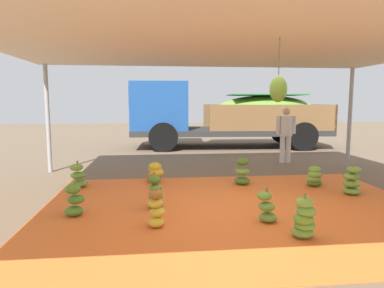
# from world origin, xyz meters

# --- Properties ---
(ground_plane) EXTENTS (40.00, 40.00, 0.00)m
(ground_plane) POSITION_xyz_m (0.00, 3.00, 0.00)
(ground_plane) COLOR brown
(tarp_orange) EXTENTS (6.12, 4.60, 0.01)m
(tarp_orange) POSITION_xyz_m (0.00, 0.00, 0.01)
(tarp_orange) COLOR orange
(tarp_orange) RESTS_ON ground
(tent_canopy) EXTENTS (8.00, 7.00, 2.62)m
(tent_canopy) POSITION_xyz_m (0.00, -0.09, 2.55)
(tent_canopy) COLOR #9EA0A5
(tent_canopy) RESTS_ON ground
(banana_bunch_0) EXTENTS (0.40, 0.41, 0.59)m
(banana_bunch_0) POSITION_xyz_m (0.48, 1.53, 0.26)
(banana_bunch_0) COLOR #477523
(banana_bunch_0) RESTS_ON tarp_orange
(banana_bunch_1) EXTENTS (0.32, 0.33, 0.56)m
(banana_bunch_1) POSITION_xyz_m (-1.27, -0.64, 0.24)
(banana_bunch_1) COLOR gold
(banana_bunch_1) RESTS_ON tarp_orange
(banana_bunch_2) EXTENTS (0.42, 0.43, 0.57)m
(banana_bunch_2) POSITION_xyz_m (2.28, 0.61, 0.25)
(banana_bunch_2) COLOR #6B9E38
(banana_bunch_2) RESTS_ON tarp_orange
(banana_bunch_3) EXTENTS (0.40, 0.41, 0.46)m
(banana_bunch_3) POSITION_xyz_m (-1.28, 1.91, 0.21)
(banana_bunch_3) COLOR #996628
(banana_bunch_3) RESTS_ON tarp_orange
(banana_bunch_4) EXTENTS (0.37, 0.37, 0.56)m
(banana_bunch_4) POSITION_xyz_m (0.54, -1.23, 0.24)
(banana_bunch_4) COLOR #6B9E38
(banana_bunch_4) RESTS_ON tarp_orange
(banana_bunch_5) EXTENTS (0.35, 0.35, 0.52)m
(banana_bunch_5) POSITION_xyz_m (-2.46, -0.07, 0.23)
(banana_bunch_5) COLOR #518428
(banana_bunch_5) RESTS_ON tarp_orange
(banana_bunch_6) EXTENTS (0.32, 0.31, 0.48)m
(banana_bunch_6) POSITION_xyz_m (0.27, -0.62, 0.21)
(banana_bunch_6) COLOR #6B9E38
(banana_bunch_6) RESTS_ON tarp_orange
(banana_bunch_7) EXTENTS (0.32, 0.35, 0.58)m
(banana_bunch_7) POSITION_xyz_m (-1.28, 0.15, 0.25)
(banana_bunch_7) COLOR #75A83D
(banana_bunch_7) RESTS_ON tarp_orange
(banana_bunch_8) EXTENTS (0.39, 0.41, 0.46)m
(banana_bunch_8) POSITION_xyz_m (1.86, 1.20, 0.21)
(banana_bunch_8) COLOR #477523
(banana_bunch_8) RESTS_ON tarp_orange
(banana_bunch_9) EXTENTS (0.45, 0.45, 0.52)m
(banana_bunch_9) POSITION_xyz_m (-2.79, 1.68, 0.22)
(banana_bunch_9) COLOR #6B9E38
(banana_bunch_9) RESTS_ON tarp_orange
(cargo_truck_main) EXTENTS (7.29, 2.82, 2.40)m
(cargo_truck_main) POSITION_xyz_m (1.30, 7.46, 1.25)
(cargo_truck_main) COLOR #2D2D2D
(cargo_truck_main) RESTS_ON ground
(worker_0) EXTENTS (0.56, 0.34, 1.53)m
(worker_0) POSITION_xyz_m (2.33, 3.94, 0.89)
(worker_0) COLOR silver
(worker_0) RESTS_ON ground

